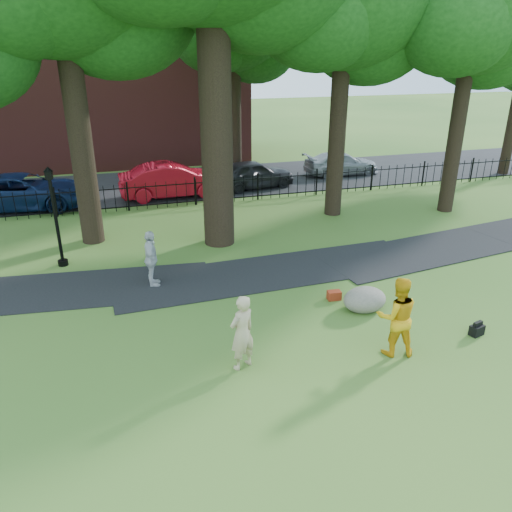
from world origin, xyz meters
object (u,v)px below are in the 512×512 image
object	(u,v)px
boulder	(365,298)
man	(397,317)
lamppost	(56,219)
woman	(242,333)
red_sedan	(172,180)

from	to	relation	value
boulder	man	bearing A→B (deg)	-99.72
lamppost	man	bearing A→B (deg)	-36.45
woman	boulder	distance (m)	4.31
lamppost	red_sedan	world-z (taller)	lamppost
man	boulder	distance (m)	2.24
woman	lamppost	bearing A→B (deg)	-85.65
woman	red_sedan	distance (m)	14.43
woman	man	size ratio (longest dim) A/B	0.92
woman	man	world-z (taller)	man
boulder	lamppost	xyz separation A→B (m)	(-8.19, 5.60, 1.28)
woman	man	bearing A→B (deg)	146.47
woman	lamppost	xyz separation A→B (m)	(-4.24, 7.24, 0.73)
woman	boulder	xyz separation A→B (m)	(3.95, 1.65, -0.55)
man	woman	bearing A→B (deg)	7.33
red_sedan	lamppost	bearing A→B (deg)	144.77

